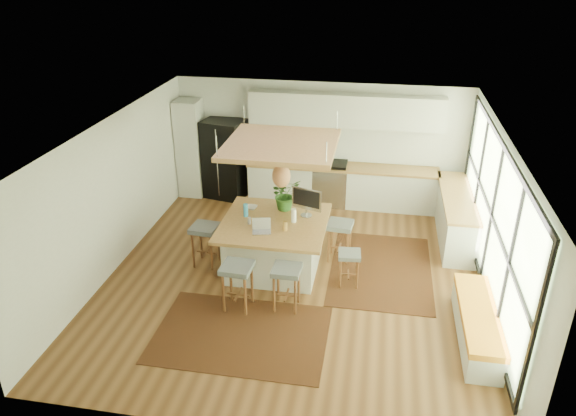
% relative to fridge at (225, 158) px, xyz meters
% --- Properties ---
extents(floor, '(7.00, 7.00, 0.00)m').
position_rel_fridge_xyz_m(floor, '(2.14, -3.19, -0.93)').
color(floor, '#523017').
rests_on(floor, ground).
extents(ceiling, '(7.00, 7.00, 0.00)m').
position_rel_fridge_xyz_m(ceiling, '(2.14, -3.19, 1.78)').
color(ceiling, white).
rests_on(ceiling, ground).
extents(wall_back, '(6.50, 0.00, 6.50)m').
position_rel_fridge_xyz_m(wall_back, '(2.14, 0.31, 0.42)').
color(wall_back, silver).
rests_on(wall_back, ground).
extents(wall_front, '(6.50, 0.00, 6.50)m').
position_rel_fridge_xyz_m(wall_front, '(2.14, -6.69, 0.42)').
color(wall_front, silver).
rests_on(wall_front, ground).
extents(wall_left, '(0.00, 7.00, 7.00)m').
position_rel_fridge_xyz_m(wall_left, '(-1.11, -3.19, 0.42)').
color(wall_left, silver).
rests_on(wall_left, ground).
extents(wall_right, '(0.00, 7.00, 7.00)m').
position_rel_fridge_xyz_m(wall_right, '(5.39, -3.19, 0.42)').
color(wall_right, silver).
rests_on(wall_right, ground).
extents(window_wall, '(0.10, 6.20, 2.60)m').
position_rel_fridge_xyz_m(window_wall, '(5.36, -3.19, 0.47)').
color(window_wall, black).
rests_on(window_wall, wall_right).
extents(pantry, '(0.55, 0.60, 2.25)m').
position_rel_fridge_xyz_m(pantry, '(-0.81, -0.01, 0.20)').
color(pantry, silver).
rests_on(pantry, floor).
extents(back_counter_base, '(4.20, 0.60, 0.88)m').
position_rel_fridge_xyz_m(back_counter_base, '(2.69, -0.01, -0.49)').
color(back_counter_base, silver).
rests_on(back_counter_base, floor).
extents(back_counter_top, '(4.24, 0.64, 0.05)m').
position_rel_fridge_xyz_m(back_counter_top, '(2.69, -0.01, -0.03)').
color(back_counter_top, olive).
rests_on(back_counter_top, back_counter_base).
extents(backsplash, '(4.20, 0.02, 0.80)m').
position_rel_fridge_xyz_m(backsplash, '(2.69, 0.29, 0.43)').
color(backsplash, white).
rests_on(backsplash, wall_back).
extents(upper_cabinets, '(4.20, 0.34, 0.70)m').
position_rel_fridge_xyz_m(upper_cabinets, '(2.69, 0.13, 1.22)').
color(upper_cabinets, silver).
rests_on(upper_cabinets, wall_back).
extents(range, '(0.76, 0.62, 1.00)m').
position_rel_fridge_xyz_m(range, '(2.44, -0.01, -0.43)').
color(range, '#A5A5AA').
rests_on(range, floor).
extents(right_counter_base, '(0.60, 2.50, 0.88)m').
position_rel_fridge_xyz_m(right_counter_base, '(5.07, -1.19, -0.49)').
color(right_counter_base, silver).
rests_on(right_counter_base, floor).
extents(right_counter_top, '(0.64, 2.54, 0.05)m').
position_rel_fridge_xyz_m(right_counter_top, '(5.07, -1.19, -0.03)').
color(right_counter_top, olive).
rests_on(right_counter_top, right_counter_base).
extents(window_bench, '(0.52, 2.00, 0.50)m').
position_rel_fridge_xyz_m(window_bench, '(5.09, -4.39, -0.68)').
color(window_bench, silver).
rests_on(window_bench, floor).
extents(ceiling_panel, '(1.86, 1.86, 0.80)m').
position_rel_fridge_xyz_m(ceiling_panel, '(1.84, -2.79, 1.12)').
color(ceiling_panel, olive).
rests_on(ceiling_panel, ceiling).
extents(rug_near, '(2.60, 1.80, 0.01)m').
position_rel_fridge_xyz_m(rug_near, '(1.62, -4.92, -0.92)').
color(rug_near, black).
rests_on(rug_near, floor).
extents(rug_right, '(1.80, 2.60, 0.01)m').
position_rel_fridge_xyz_m(rug_right, '(3.66, -2.70, -0.92)').
color(rug_right, black).
rests_on(rug_right, floor).
extents(fridge, '(1.03, 0.88, 1.83)m').
position_rel_fridge_xyz_m(fridge, '(0.00, 0.00, 0.00)').
color(fridge, black).
rests_on(fridge, floor).
extents(island, '(1.85, 1.85, 0.93)m').
position_rel_fridge_xyz_m(island, '(1.74, -2.93, -0.46)').
color(island, olive).
rests_on(island, floor).
extents(stool_near_left, '(0.50, 0.50, 0.80)m').
position_rel_fridge_xyz_m(stool_near_left, '(1.40, -4.26, -0.57)').
color(stool_near_left, '#505558').
rests_on(stool_near_left, floor).
extents(stool_near_right, '(0.45, 0.45, 0.76)m').
position_rel_fridge_xyz_m(stool_near_right, '(2.17, -4.12, -0.57)').
color(stool_near_right, '#505558').
rests_on(stool_near_right, floor).
extents(stool_right_front, '(0.41, 0.41, 0.63)m').
position_rel_fridge_xyz_m(stool_right_front, '(3.11, -3.27, -0.57)').
color(stool_right_front, '#505558').
rests_on(stool_right_front, floor).
extents(stool_right_back, '(0.49, 0.49, 0.76)m').
position_rel_fridge_xyz_m(stool_right_back, '(2.87, -2.44, -0.57)').
color(stool_right_back, '#505558').
rests_on(stool_right_back, floor).
extents(stool_left_side, '(0.50, 0.50, 0.79)m').
position_rel_fridge_xyz_m(stool_left_side, '(0.48, -3.04, -0.57)').
color(stool_left_side, '#505558').
rests_on(stool_left_side, floor).
extents(laptop, '(0.38, 0.40, 0.24)m').
position_rel_fridge_xyz_m(laptop, '(1.61, -3.36, 0.12)').
color(laptop, '#A5A5AA').
rests_on(laptop, island).
extents(monitor, '(0.62, 0.38, 0.54)m').
position_rel_fridge_xyz_m(monitor, '(2.26, -2.60, 0.26)').
color(monitor, '#A5A5AA').
rests_on(monitor, island).
extents(microwave, '(0.59, 0.36, 0.38)m').
position_rel_fridge_xyz_m(microwave, '(0.89, -0.02, 0.19)').
color(microwave, '#A5A5AA').
rests_on(microwave, back_counter_top).
extents(island_plant, '(0.78, 0.79, 0.46)m').
position_rel_fridge_xyz_m(island_plant, '(1.84, -2.39, 0.23)').
color(island_plant, '#1E4C19').
rests_on(island_plant, island).
extents(island_bowl, '(0.23, 0.23, 0.05)m').
position_rel_fridge_xyz_m(island_bowl, '(1.22, -2.50, 0.03)').
color(island_bowl, white).
rests_on(island_bowl, island).
extents(island_bottle_0, '(0.07, 0.07, 0.19)m').
position_rel_fridge_xyz_m(island_bottle_0, '(1.19, -2.83, 0.10)').
color(island_bottle_0, '#369DD8').
rests_on(island_bottle_0, island).
extents(island_bottle_1, '(0.07, 0.07, 0.19)m').
position_rel_fridge_xyz_m(island_bottle_1, '(1.34, -3.08, 0.10)').
color(island_bottle_1, '#BABBC1').
rests_on(island_bottle_1, island).
extents(island_bottle_2, '(0.07, 0.07, 0.19)m').
position_rel_fridge_xyz_m(island_bottle_2, '(1.99, -3.23, 0.10)').
color(island_bottle_2, '#AC7B39').
rests_on(island_bottle_2, island).
extents(island_bottle_3, '(0.07, 0.07, 0.19)m').
position_rel_fridge_xyz_m(island_bottle_3, '(2.09, -2.88, 0.10)').
color(island_bottle_3, white).
rests_on(island_bottle_3, island).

